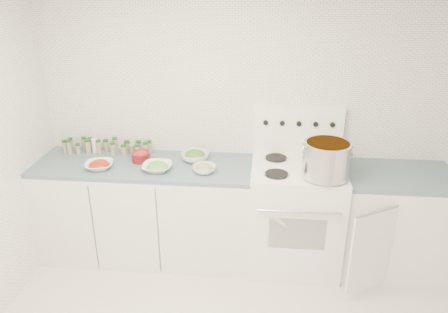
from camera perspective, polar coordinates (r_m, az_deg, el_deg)
room_walls at (r=2.29m, az=0.47°, el=0.99°), size 3.54×3.04×2.52m
counter_left at (r=3.98m, az=-10.04°, el=-6.86°), size 1.85×0.62×0.90m
stove at (r=3.83m, az=9.24°, el=-7.25°), size 0.76×0.70×1.36m
counter_right at (r=4.00m, az=21.13°, el=-8.01°), size 0.89×0.83×0.90m
stock_pot at (r=3.42m, az=13.25°, el=-0.21°), size 0.38×0.36×0.28m
bowl_tomato at (r=3.75m, az=-15.99°, el=-1.08°), size 0.27×0.27×0.08m
bowl_snowpea at (r=3.61m, az=-8.72°, el=-1.34°), size 0.24×0.24×0.08m
bowl_broccoli at (r=3.76m, az=-3.82°, el=0.09°), size 0.32×0.32×0.10m
bowl_zucchini at (r=3.54m, az=-2.60°, el=-1.57°), size 0.22×0.22×0.08m
bowl_pepper at (r=3.81m, az=-10.79°, el=0.05°), size 0.16×0.16×0.10m
salt_canister at (r=4.09m, az=-16.48°, el=1.39°), size 0.08×0.08×0.13m
tin_can at (r=3.96m, az=-11.77°, el=0.90°), size 0.09×0.09×0.09m
spice_cluster at (r=4.04m, az=-15.10°, el=1.26°), size 0.80×0.16×0.14m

